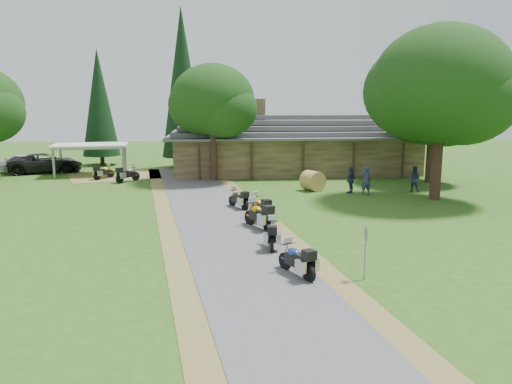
{
  "coord_description": "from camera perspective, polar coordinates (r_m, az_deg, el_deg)",
  "views": [
    {
      "loc": [
        -1.13,
        -18.41,
        5.92
      ],
      "look_at": [
        1.05,
        5.41,
        1.6
      ],
      "focal_mm": 35.0,
      "sensor_mm": 36.0,
      "label": 1
    }
  ],
  "objects": [
    {
      "name": "ground",
      "position": [
        19.37,
        -1.65,
        -7.56
      ],
      "size": [
        120.0,
        120.0,
        0.0
      ],
      "primitive_type": "plane",
      "color": "#2D5317",
      "rests_on": "ground"
    },
    {
      "name": "driveway",
      "position": [
        23.19,
        -3.51,
        -4.57
      ],
      "size": [
        51.95,
        51.95,
        0.0
      ],
      "primitive_type": "plane",
      "rotation": [
        0.0,
        0.0,
        0.14
      ],
      "color": "#4B4B4E",
      "rests_on": "ground"
    },
    {
      "name": "lodge",
      "position": [
        43.15,
        4.31,
        5.59
      ],
      "size": [
        21.4,
        9.4,
        4.9
      ],
      "primitive_type": null,
      "color": "brown",
      "rests_on": "ground"
    },
    {
      "name": "carport",
      "position": [
        43.37,
        -18.32,
        3.56
      ],
      "size": [
        6.27,
        4.56,
        2.54
      ],
      "primitive_type": null,
      "rotation": [
        0.0,
        0.0,
        0.12
      ],
      "color": "white",
      "rests_on": "ground"
    },
    {
      "name": "car_white_sedan",
      "position": [
        47.01,
        -24.51,
        3.33
      ],
      "size": [
        2.66,
        6.15,
        2.04
      ],
      "primitive_type": "imported",
      "rotation": [
        0.0,
        0.0,
        1.58
      ],
      "color": "silver",
      "rests_on": "ground"
    },
    {
      "name": "car_dark_suv",
      "position": [
        45.99,
        -22.96,
        3.58
      ],
      "size": [
        4.4,
        6.97,
        2.47
      ],
      "primitive_type": "imported",
      "rotation": [
        0.0,
        0.0,
        1.85
      ],
      "color": "black",
      "rests_on": "ground"
    },
    {
      "name": "motorcycle_row_a",
      "position": [
        17.36,
        4.66,
        -7.56
      ],
      "size": [
        1.31,
        1.9,
        1.24
      ],
      "primitive_type": null,
      "rotation": [
        0.0,
        0.0,
        2.01
      ],
      "color": "navy",
      "rests_on": "ground"
    },
    {
      "name": "motorcycle_row_b",
      "position": [
        20.57,
        1.84,
        -4.7
      ],
      "size": [
        0.79,
        1.86,
        1.23
      ],
      "primitive_type": null,
      "rotation": [
        0.0,
        0.0,
        1.46
      ],
      "color": "#A9ADB1",
      "rests_on": "ground"
    },
    {
      "name": "motorcycle_row_c",
      "position": [
        23.61,
        0.31,
        -2.53
      ],
      "size": [
        1.54,
        2.13,
        1.41
      ],
      "primitive_type": null,
      "rotation": [
        0.0,
        0.0,
        2.05
      ],
      "color": "#C78A00",
      "rests_on": "ground"
    },
    {
      "name": "motorcycle_row_d",
      "position": [
        25.33,
        0.4,
        -1.71
      ],
      "size": [
        1.28,
        2.08,
        1.35
      ],
      "primitive_type": null,
      "rotation": [
        0.0,
        0.0,
        1.92
      ],
      "color": "orange",
      "rests_on": "ground"
    },
    {
      "name": "motorcycle_row_e",
      "position": [
        28.11,
        -2.02,
        -0.69
      ],
      "size": [
        1.32,
        1.8,
        1.19
      ],
      "primitive_type": null,
      "rotation": [
        0.0,
        0.0,
        2.06
      ],
      "color": "black",
      "rests_on": "ground"
    },
    {
      "name": "motorcycle_carport_a",
      "position": [
        40.75,
        -17.01,
        2.28
      ],
      "size": [
        1.5,
        1.76,
        1.2
      ],
      "primitive_type": null,
      "rotation": [
        0.0,
        0.0,
        0.94
      ],
      "color": "#CEBC09",
      "rests_on": "ground"
    },
    {
      "name": "motorcycle_carport_b",
      "position": [
        38.66,
        -14.46,
        2.08
      ],
      "size": [
        1.74,
        1.83,
        1.3
      ],
      "primitive_type": null,
      "rotation": [
        0.0,
        0.0,
        0.83
      ],
      "color": "slate",
      "rests_on": "ground"
    },
    {
      "name": "person_a",
      "position": [
        32.87,
        12.45,
        1.59
      ],
      "size": [
        0.68,
        0.51,
        2.23
      ],
      "primitive_type": "imported",
      "rotation": [
        0.0,
        0.0,
        3.24
      ],
      "color": "#2C3154",
      "rests_on": "ground"
    },
    {
      "name": "person_b",
      "position": [
        34.84,
        17.6,
        1.68
      ],
      "size": [
        0.71,
        0.65,
        2.05
      ],
      "primitive_type": "imported",
      "rotation": [
        0.0,
        0.0,
        2.63
      ],
      "color": "#2C3154",
      "rests_on": "ground"
    },
    {
      "name": "person_c",
      "position": [
        33.32,
        10.8,
        1.65
      ],
      "size": [
        0.72,
        0.73,
        2.1
      ],
      "primitive_type": "imported",
      "rotation": [
        0.0,
        0.0,
        3.99
      ],
      "color": "#2C3154",
      "rests_on": "ground"
    },
    {
      "name": "hay_bale",
      "position": [
        33.94,
        6.49,
        1.28
      ],
      "size": [
        1.76,
        1.71,
        1.35
      ],
      "primitive_type": "cylinder",
      "rotation": [
        1.57,
        0.0,
        0.48
      ],
      "color": "olive",
      "rests_on": "ground"
    },
    {
      "name": "sign_post",
      "position": [
        17.23,
        12.36,
        -6.87
      ],
      "size": [
        0.33,
        0.06,
        1.84
      ],
      "primitive_type": null,
      "color": "gray",
      "rests_on": "ground"
    },
    {
      "name": "oak_lodge_left",
      "position": [
        37.92,
        -4.95,
        8.7
      ],
      "size": [
        6.25,
        6.25,
        9.86
      ],
      "primitive_type": null,
      "color": "black",
      "rests_on": "ground"
    },
    {
      "name": "oak_lodge_right",
      "position": [
        39.22,
        19.46,
        7.55
      ],
      "size": [
        6.53,
        6.53,
        8.96
      ],
      "primitive_type": null,
      "color": "black",
      "rests_on": "ground"
    },
    {
      "name": "oak_driveway",
      "position": [
        32.18,
        20.3,
        9.11
      ],
      "size": [
        8.27,
        8.27,
        11.27
      ],
      "primitive_type": null,
      "color": "black",
      "rests_on": "ground"
    },
    {
      "name": "cedar_near",
      "position": [
        45.92,
        -8.38,
        11.64
      ],
      "size": [
        3.94,
        3.94,
        14.26
      ],
      "primitive_type": "cone",
      "color": "black",
      "rests_on": "ground"
    },
    {
      "name": "cedar_far",
      "position": [
        49.63,
        -17.45,
        9.2
      ],
      "size": [
        3.46,
        3.46,
        10.85
      ],
      "primitive_type": "cone",
      "color": "black",
      "rests_on": "ground"
    }
  ]
}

